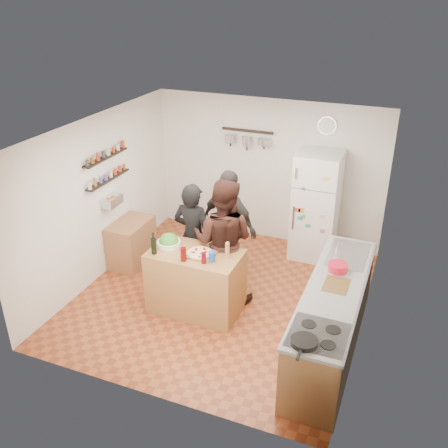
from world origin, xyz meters
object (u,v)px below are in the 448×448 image
at_px(person_center, 223,241).
at_px(fridge, 316,206).
at_px(person_back, 229,226).
at_px(counter_run, 332,319).
at_px(pepper_mill, 227,251).
at_px(salad_bowl, 169,243).
at_px(salt_canister, 212,257).
at_px(wine_bottle, 154,246).
at_px(side_table, 131,242).
at_px(red_bowl, 338,267).
at_px(skillet, 304,342).
at_px(person_left, 193,237).
at_px(wall_clock, 327,126).
at_px(prep_island, 196,281).

height_order(person_center, fridge, person_center).
distance_m(person_back, counter_run, 2.19).
height_order(pepper_mill, fridge, fridge).
bearing_deg(salad_bowl, person_center, 30.04).
distance_m(salt_canister, counter_run, 1.70).
bearing_deg(salad_bowl, person_back, 61.30).
distance_m(wine_bottle, side_table, 1.58).
bearing_deg(side_table, wine_bottle, -44.52).
distance_m(salt_canister, red_bowl, 1.61).
distance_m(counter_run, side_table, 3.56).
height_order(pepper_mill, counter_run, pepper_mill).
relative_size(person_back, skillet, 6.28).
distance_m(person_back, skillet, 2.86).
height_order(person_left, skillet, person_left).
bearing_deg(pepper_mill, wall_clock, 73.65).
xyz_separation_m(salad_bowl, fridge, (1.59, 2.11, -0.04)).
height_order(salad_bowl, side_table, salad_bowl).
height_order(person_center, side_table, person_center).
bearing_deg(fridge, pepper_mill, -108.74).
bearing_deg(skillet, person_back, 126.95).
xyz_separation_m(prep_island, fridge, (1.17, 2.16, 0.45)).
bearing_deg(salad_bowl, skillet, -30.92).
relative_size(person_left, side_table, 2.09).
bearing_deg(side_table, counter_run, -15.09).
bearing_deg(wall_clock, side_table, -147.67).
xyz_separation_m(pepper_mill, person_center, (-0.21, 0.38, -0.08)).
height_order(wine_bottle, pepper_mill, wine_bottle).
bearing_deg(salad_bowl, person_left, 73.90).
distance_m(counter_run, skillet, 1.26).
distance_m(prep_island, pepper_mill, 0.71).
bearing_deg(red_bowl, person_center, 173.50).
bearing_deg(wall_clock, fridge, -90.00).
bearing_deg(salt_canister, side_table, 153.56).
distance_m(prep_island, person_back, 1.08).
xyz_separation_m(counter_run, red_bowl, (-0.05, 0.38, 0.52)).
bearing_deg(wine_bottle, red_bowl, 11.09).
distance_m(skillet, wall_clock, 4.02).
bearing_deg(red_bowl, counter_run, -82.59).
bearing_deg(prep_island, wall_clock, 64.91).
bearing_deg(skillet, prep_island, 144.63).
height_order(wine_bottle, salt_canister, wine_bottle).
distance_m(prep_island, wall_clock, 3.23).
distance_m(salad_bowl, skillet, 2.61).
bearing_deg(prep_island, red_bowl, 7.45).
xyz_separation_m(prep_island, pepper_mill, (0.45, 0.05, 0.55)).
relative_size(prep_island, salad_bowl, 3.78).
bearing_deg(skillet, salt_canister, 142.36).
xyz_separation_m(salt_canister, person_center, (-0.06, 0.55, -0.06)).
bearing_deg(person_center, wall_clock, -117.68).
height_order(person_back, skillet, person_back).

